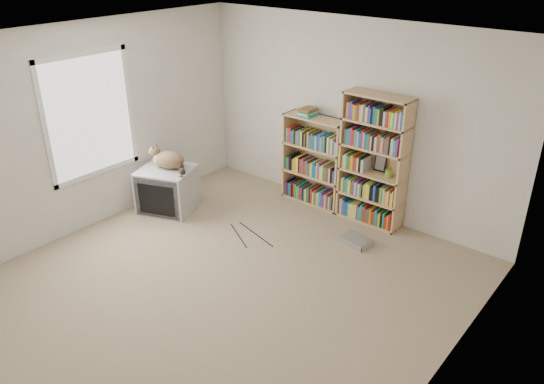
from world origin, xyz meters
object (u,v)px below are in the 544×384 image
Objects in this scene: crt_tv at (168,189)px; dvd_player at (356,241)px; bookcase_tall at (374,163)px; cat at (171,163)px; bookcase_short at (315,164)px.

crt_tv is 2.58m from dvd_player.
cat is at bearing -147.30° from bookcase_tall.
crt_tv is at bearing -153.21° from dvd_player.
bookcase_tall reaches higher than bookcase_short.
cat is at bearing -153.44° from dvd_player.
dvd_player is (1.06, -0.63, -0.52)m from bookcase_short.
bookcase_tall is at bearing 12.76° from cat.
bookcase_short reaches higher than cat.
bookcase_tall reaches higher than cat.
bookcase_short is 3.56× the size of dvd_player.
bookcase_tall is at bearing 10.88° from crt_tv.
bookcase_tall is (2.26, 1.44, 0.51)m from crt_tv.
bookcase_short reaches higher than crt_tv.
dvd_player is (2.44, 0.82, -0.25)m from crt_tv.
crt_tv is 1.24× the size of cat.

